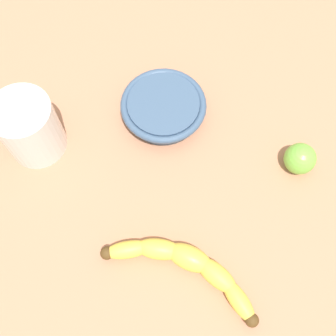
{
  "coord_description": "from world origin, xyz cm",
  "views": [
    {
      "loc": [
        -23.22,
        8.23,
        63.58
      ],
      "look_at": [
        0.28,
        0.12,
        5.0
      ],
      "focal_mm": 45.29,
      "sensor_mm": 36.0,
      "label": 1
    }
  ],
  "objects": [
    {
      "name": "banana",
      "position": [
        -14.19,
        2.51,
        4.72
      ],
      "size": [
        16.91,
        17.8,
        3.44
      ],
      "rotation": [
        0.0,
        0.0,
        0.81
      ],
      "color": "yellow",
      "rests_on": "wooden_tabletop"
    },
    {
      "name": "lime_fruit",
      "position": [
        -4.93,
        -19.14,
        5.41
      ],
      "size": [
        4.83,
        4.83,
        4.83
      ],
      "primitive_type": "sphere",
      "color": "#75C142",
      "rests_on": "wooden_tabletop"
    },
    {
      "name": "smoothie_glass",
      "position": [
        11.82,
        17.86,
        7.85
      ],
      "size": [
        8.93,
        8.93,
        10.33
      ],
      "color": "silver",
      "rests_on": "wooden_tabletop"
    },
    {
      "name": "ceramic_bowl",
      "position": [
        10.41,
        -2.61,
        5.13
      ],
      "size": [
        13.69,
        13.69,
        3.5
      ],
      "color": "#3D5675",
      "rests_on": "wooden_tabletop"
    },
    {
      "name": "wooden_tabletop",
      "position": [
        0.0,
        0.0,
        1.5
      ],
      "size": [
        120.0,
        120.0,
        3.0
      ],
      "primitive_type": "cube",
      "color": "#B57959",
      "rests_on": "ground"
    }
  ]
}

